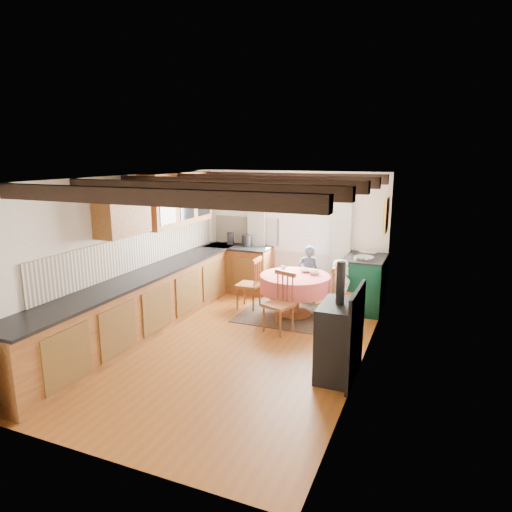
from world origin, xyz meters
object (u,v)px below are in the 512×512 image
at_px(cast_iron_stove, 339,320).
at_px(child_right, 340,289).
at_px(chair_right, 344,294).
at_px(child_far, 308,274).
at_px(cup, 284,269).
at_px(aga_range, 365,282).
at_px(dining_table, 295,296).
at_px(chair_left, 249,283).
at_px(chair_near, 278,303).

distance_m(cast_iron_stove, child_right, 2.07).
bearing_deg(child_right, chair_right, -133.67).
height_order(child_far, cup, child_far).
bearing_deg(aga_range, cast_iron_stove, -87.66).
bearing_deg(chair_right, child_far, 46.23).
height_order(dining_table, cast_iron_stove, cast_iron_stove).
bearing_deg(chair_left, chair_near, 44.59).
xyz_separation_m(dining_table, child_right, (0.73, 0.16, 0.15)).
height_order(chair_right, aga_range, aga_range).
distance_m(dining_table, aga_range, 1.33).
bearing_deg(dining_table, cast_iron_stove, -58.43).
xyz_separation_m(chair_near, child_far, (0.03, 1.56, 0.07)).
xyz_separation_m(dining_table, chair_left, (-0.88, 0.07, 0.11)).
distance_m(cast_iron_stove, cup, 2.47).
bearing_deg(cup, child_far, 65.20).
bearing_deg(child_far, dining_table, 69.48).
distance_m(chair_near, cup, 1.03).
height_order(chair_near, child_far, child_far).
distance_m(chair_near, child_far, 1.56).
height_order(dining_table, cup, cup).
distance_m(chair_right, cast_iron_stove, 1.97).
distance_m(dining_table, child_far, 0.80).
xyz_separation_m(chair_left, cup, (0.62, 0.11, 0.30)).
distance_m(chair_left, cup, 0.69).
xyz_separation_m(cast_iron_stove, child_right, (-0.41, 2.02, -0.22)).
relative_size(dining_table, cup, 11.48).
xyz_separation_m(dining_table, cup, (-0.27, 0.17, 0.41)).
xyz_separation_m(chair_near, child_right, (0.75, 0.95, 0.04)).
bearing_deg(chair_near, cup, 123.43).
bearing_deg(cup, child_right, -0.61).
bearing_deg(chair_near, aga_range, 75.80).
xyz_separation_m(dining_table, child_far, (0.01, 0.77, 0.19)).
distance_m(dining_table, cup, 0.52).
relative_size(aga_range, cast_iron_stove, 0.72).
height_order(dining_table, aga_range, aga_range).
bearing_deg(chair_left, dining_table, 84.73).
height_order(dining_table, child_far, child_far).
relative_size(chair_left, cup, 9.03).
bearing_deg(cast_iron_stove, child_far, 113.24).
bearing_deg(cast_iron_stove, cup, 124.74).
distance_m(cast_iron_stove, child_far, 2.87).
distance_m(dining_table, chair_right, 0.83).
height_order(aga_range, child_right, child_right).
bearing_deg(aga_range, chair_near, -123.09).
bearing_deg(chair_left, cup, 98.78).
relative_size(chair_near, chair_left, 1.02).
bearing_deg(chair_near, child_right, 70.47).
bearing_deg(chair_left, aga_range, 110.76).
relative_size(cast_iron_stove, child_right, 1.44).
xyz_separation_m(child_right, cup, (-1.00, 0.01, 0.25)).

